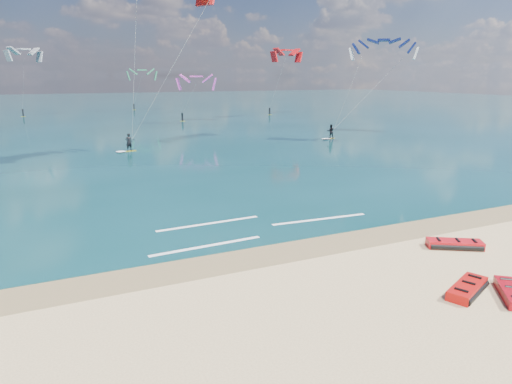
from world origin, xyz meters
TOP-DOWN VIEW (x-y plane):
  - ground at (0.00, 40.00)m, footprint 320.00×320.00m
  - wet_sand_strip at (0.00, 3.00)m, footprint 320.00×2.40m
  - sea at (0.00, 104.00)m, footprint 320.00×200.00m
  - packed_kite_left at (5.66, -3.31)m, footprint 2.73×2.03m
  - packed_kite_mid at (8.83, 0.19)m, footprint 2.85×2.34m
  - packed_kite_right at (6.83, -4.21)m, footprint 2.35×2.56m
  - kitesurfer_main at (2.17, 31.87)m, footprint 12.10×7.95m
  - kitesurfer_far at (27.16, 32.31)m, footprint 11.58×6.54m
  - shoreline_foam at (1.20, 6.49)m, footprint 12.46×3.59m
  - distant_kites at (-3.02, 76.34)m, footprint 81.92×38.49m

SIDE VIEW (x-z plane):
  - ground at x=0.00m, z-range 0.00..0.00m
  - packed_kite_left at x=5.66m, z-range -0.21..0.21m
  - packed_kite_mid at x=8.83m, z-range -0.21..0.21m
  - packed_kite_right at x=6.83m, z-range -0.19..0.19m
  - wet_sand_strip at x=0.00m, z-range 0.00..0.01m
  - sea at x=0.00m, z-range 0.00..0.04m
  - shoreline_foam at x=1.20m, z-range 0.04..0.05m
  - distant_kites at x=-3.02m, z-range -0.83..11.45m
  - kitesurfer_far at x=27.16m, z-range 0.45..13.79m
  - kitesurfer_main at x=2.17m, z-range 0.33..19.06m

